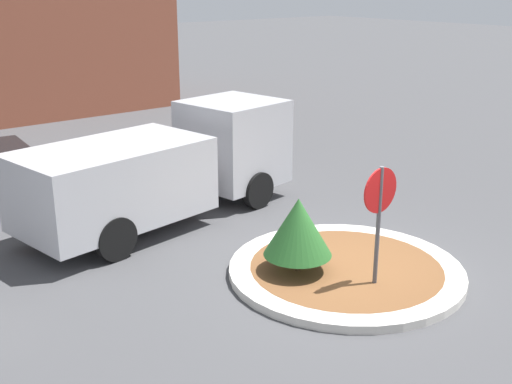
% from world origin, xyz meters
% --- Properties ---
extents(ground_plane, '(120.00, 120.00, 0.00)m').
position_xyz_m(ground_plane, '(0.00, 0.00, 0.00)').
color(ground_plane, '#474749').
extents(traffic_island, '(4.06, 4.06, 0.15)m').
position_xyz_m(traffic_island, '(0.00, 0.00, 0.07)').
color(traffic_island, beige).
rests_on(traffic_island, ground_plane).
extents(stop_sign, '(0.74, 0.07, 2.12)m').
position_xyz_m(stop_sign, '(-0.09, -0.72, 1.47)').
color(stop_sign, '#4C4C51').
rests_on(stop_sign, ground_plane).
extents(island_shrub, '(1.16, 1.16, 1.30)m').
position_xyz_m(island_shrub, '(-0.76, 0.41, 0.94)').
color(island_shrub, brown).
rests_on(island_shrub, traffic_island).
extents(utility_truck, '(6.38, 2.87, 2.28)m').
position_xyz_m(utility_truck, '(-0.98, 4.27, 1.17)').
color(utility_truck, '#B2B2B7').
rests_on(utility_truck, ground_plane).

